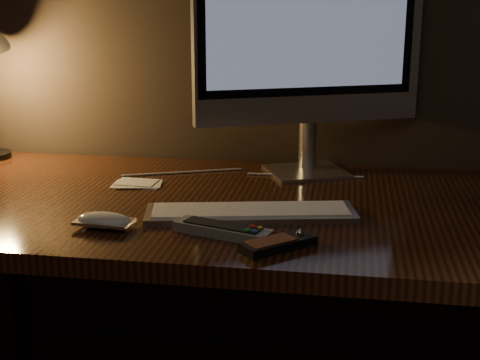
% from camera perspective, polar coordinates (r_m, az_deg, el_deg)
% --- Properties ---
extents(desk, '(1.60, 0.75, 0.75)m').
position_cam_1_polar(desk, '(1.60, -0.47, -5.45)').
color(desk, '#3C1D0D').
rests_on(desk, ground).
extents(monitor, '(0.55, 0.28, 0.61)m').
position_cam_1_polar(monitor, '(1.68, 5.98, 12.63)').
color(monitor, silver).
rests_on(monitor, desk).
extents(keyboard, '(0.45, 0.21, 0.02)m').
position_cam_1_polar(keyboard, '(1.39, 0.90, -2.76)').
color(keyboard, silver).
rests_on(keyboard, desk).
extents(mouse, '(0.12, 0.07, 0.02)m').
position_cam_1_polar(mouse, '(1.35, -11.53, -3.56)').
color(mouse, white).
rests_on(mouse, desk).
extents(media_remote, '(0.14, 0.14, 0.03)m').
position_cam_1_polar(media_remote, '(1.22, 3.26, -5.42)').
color(media_remote, black).
rests_on(media_remote, desk).
extents(tv_remote, '(0.20, 0.11, 0.03)m').
position_cam_1_polar(tv_remote, '(1.28, -1.49, -4.28)').
color(tv_remote, gray).
rests_on(tv_remote, desk).
extents(papers, '(0.12, 0.08, 0.01)m').
position_cam_1_polar(papers, '(1.64, -8.77, -0.30)').
color(papers, white).
rests_on(papers, desk).
extents(cable, '(0.60, 0.12, 0.01)m').
position_cam_1_polar(cable, '(1.70, 0.22, 0.43)').
color(cable, white).
rests_on(cable, desk).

